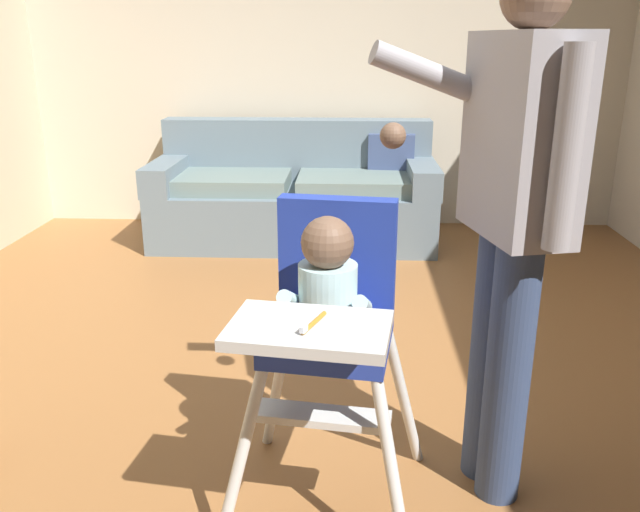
% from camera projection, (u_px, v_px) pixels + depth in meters
% --- Properties ---
extents(ground, '(6.18, 7.08, 0.10)m').
position_uv_depth(ground, '(300.00, 402.00, 2.78)').
color(ground, '#915D31').
extents(wall_far, '(5.38, 0.06, 2.59)m').
position_uv_depth(wall_far, '(326.00, 58.00, 4.97)').
color(wall_far, beige).
rests_on(wall_far, ground).
extents(couch, '(2.04, 0.86, 0.86)m').
position_uv_depth(couch, '(296.00, 196.00, 4.80)').
color(couch, slate).
rests_on(couch, ground).
extents(high_chair, '(0.68, 0.78, 0.98)m').
position_uv_depth(high_chair, '(329.00, 307.00, 1.90)').
color(high_chair, silver).
rests_on(high_chair, ground).
extents(adult_standing, '(0.59, 0.50, 1.64)m').
position_uv_depth(adult_standing, '(512.00, 218.00, 1.91)').
color(adult_standing, navy).
rests_on(adult_standing, ground).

